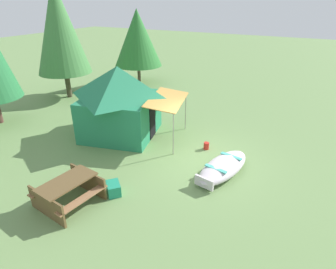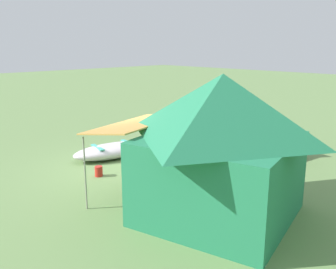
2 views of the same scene
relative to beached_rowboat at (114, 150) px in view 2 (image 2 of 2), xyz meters
name	(u,v)px [view 2 (image 2 of 2)]	position (x,y,z in m)	size (l,w,h in m)	color
ground_plane	(122,170)	(0.56, 1.16, -0.24)	(80.00, 80.00, 0.00)	#6B8D51
beached_rowboat	(114,150)	(0.00, 0.00, 0.00)	(2.79, 1.52, 0.46)	silver
canvas_cabin_tent	(220,145)	(0.90, 4.91, 1.31)	(3.79, 4.80, 2.98)	#247D53
picnic_table	(270,142)	(-3.64, 3.44, 0.23)	(1.81, 1.72, 0.77)	brown
cooler_box	(230,151)	(-2.68, 2.58, -0.05)	(0.53, 0.38, 0.37)	#208E6A
fuel_can	(99,171)	(1.34, 1.12, -0.10)	(0.21, 0.21, 0.28)	red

